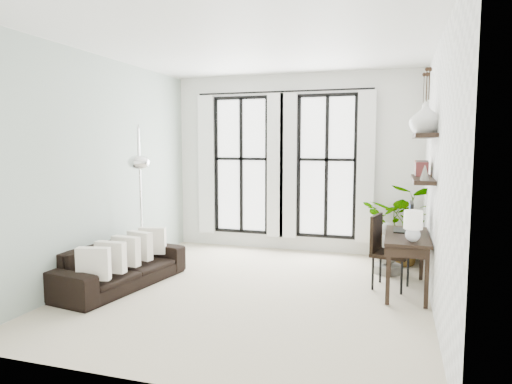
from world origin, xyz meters
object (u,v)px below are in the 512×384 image
at_px(desk_chair, 384,246).
at_px(buddha, 387,252).
at_px(sofa, 120,265).
at_px(desk, 407,239).
at_px(arc_lamp, 139,162).
at_px(plant, 402,224).

xyz_separation_m(desk_chair, buddha, (0.03, 0.73, -0.24)).
bearing_deg(desk_chair, sofa, -150.51).
distance_m(desk, arc_lamp, 3.80).
xyz_separation_m(plant, desk, (0.05, -1.54, 0.06)).
height_order(plant, buddha, plant).
bearing_deg(desk, sofa, -167.14).
bearing_deg(sofa, buddha, -54.45).
xyz_separation_m(sofa, arc_lamp, (0.10, 0.38, 1.40)).
bearing_deg(buddha, desk_chair, -92.10).
distance_m(desk, desk_chair, 0.36).
distance_m(plant, buddha, 0.75).
xyz_separation_m(desk, arc_lamp, (-3.64, -0.47, 0.97)).
relative_size(desk, buddha, 1.67).
relative_size(plant, desk_chair, 1.33).
bearing_deg(desk_chair, arc_lamp, -156.20).
height_order(plant, arc_lamp, arc_lamp).
distance_m(sofa, buddha, 3.91).
bearing_deg(plant, arc_lamp, -150.78).
bearing_deg(desk_chair, plant, 93.41).
bearing_deg(arc_lamp, sofa, -105.07).
height_order(sofa, arc_lamp, arc_lamp).
bearing_deg(desk, plant, 91.72).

